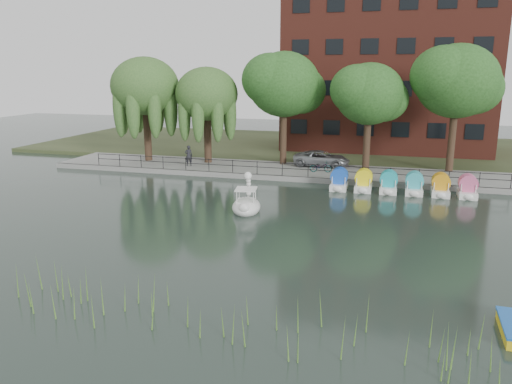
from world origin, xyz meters
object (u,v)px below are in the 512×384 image
at_px(pedestrian, 189,154).
at_px(swan_boat, 246,204).
at_px(minivan, 322,157).
at_px(bicycle, 321,166).

bearing_deg(pedestrian, swan_boat, 95.10).
bearing_deg(minivan, bicycle, -173.75).
xyz_separation_m(pedestrian, swan_boat, (8.32, -10.79, -0.89)).
bearing_deg(swan_boat, bicycle, 65.91).
distance_m(bicycle, swan_boat, 11.41).
height_order(minivan, pedestrian, pedestrian).
xyz_separation_m(minivan, pedestrian, (-10.83, -2.76, 0.24)).
relative_size(pedestrian, swan_boat, 0.68).
bearing_deg(swan_boat, pedestrian, 117.85).
relative_size(minivan, bicycle, 3.11).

